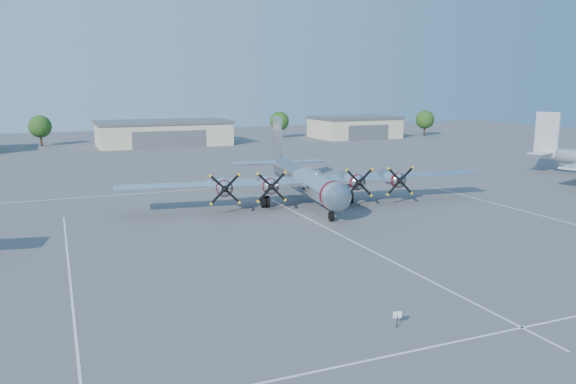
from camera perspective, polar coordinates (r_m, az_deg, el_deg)
name	(u,v)px	position (r m, az deg, el deg)	size (l,w,h in m)	color
ground	(333,231)	(50.09, 4.61, -4.01)	(260.00, 260.00, 0.00)	#58585A
parking_lines	(342,236)	(48.59, 5.55, -4.48)	(60.00, 50.08, 0.01)	silver
hangar_center	(163,133)	(127.37, -12.54, 5.90)	(28.60, 14.60, 5.40)	#C1B999
hangar_east	(354,127)	(143.76, 6.75, 6.59)	(20.60, 14.60, 5.40)	#C1B999
tree_west	(40,127)	(133.34, -23.88, 6.10)	(4.80, 4.80, 6.64)	#382619
tree_east	(279,121)	(141.34, -0.88, 7.21)	(4.80, 4.80, 6.64)	#382619
tree_far_east	(425,120)	(152.85, 13.74, 7.16)	(4.80, 4.80, 6.64)	#382619
main_bomber_b29	(303,202)	(62.53, 1.53, -1.03)	(40.07, 27.41, 8.86)	white
info_placard	(397,316)	(30.97, 11.04, -12.30)	(0.49, 0.13, 0.93)	black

